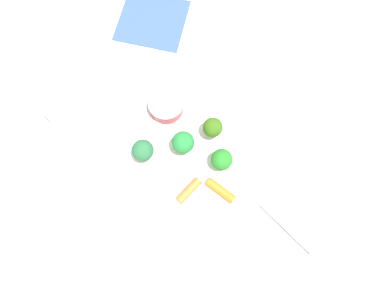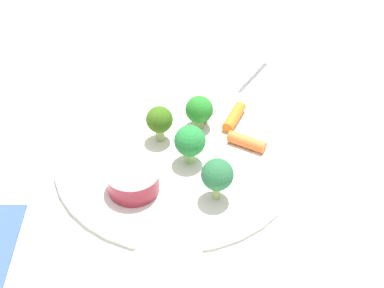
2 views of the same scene
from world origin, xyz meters
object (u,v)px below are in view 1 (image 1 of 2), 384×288
carrot_stick_0 (189,191)px  carrot_stick_1 (221,190)px  drinking_glass (63,104)px  sauce_cup (166,106)px  broccoli_floret_3 (213,128)px  broccoli_floret_2 (143,150)px  napkin (152,20)px  fork (266,208)px  broccoli_floret_0 (222,160)px  broccoli_floret_1 (183,143)px  plate (197,143)px

carrot_stick_0 → carrot_stick_1: (0.05, -0.00, 0.00)m
drinking_glass → carrot_stick_1: bearing=-30.9°
sauce_cup → broccoli_floret_3: size_ratio=1.26×
sauce_cup → broccoli_floret_2: 0.10m
drinking_glass → napkin: bearing=52.2°
fork → napkin: (-0.18, 0.38, -0.01)m
carrot_stick_0 → drinking_glass: bearing=143.6°
broccoli_floret_3 → drinking_glass: 0.26m
carrot_stick_0 → fork: 0.13m
broccoli_floret_3 → carrot_stick_0: 0.11m
napkin → carrot_stick_0: bearing=-80.3°
broccoli_floret_2 → drinking_glass: drinking_glass is taller
broccoli_floret_0 → broccoli_floret_1: 0.07m
broccoli_floret_2 → napkin: bearing=87.3°
broccoli_floret_0 → drinking_glass: (-0.26, 0.11, 0.01)m
broccoli_floret_2 → sauce_cup: bearing=65.8°
broccoli_floret_0 → drinking_glass: size_ratio=0.52×
broccoli_floret_3 → napkin: size_ratio=0.38×
napkin → broccoli_floret_1: bearing=-79.0°
drinking_glass → napkin: (0.15, 0.19, -0.04)m
broccoli_floret_2 → broccoli_floret_3: 0.12m
broccoli_floret_1 → fork: 0.17m
plate → carrot_stick_0: 0.09m
fork → drinking_glass: size_ratio=1.77×
carrot_stick_1 → sauce_cup: bearing=119.4°
broccoli_floret_1 → carrot_stick_1: (0.06, -0.08, -0.02)m
carrot_stick_0 → drinking_glass: (-0.21, 0.15, 0.02)m
drinking_glass → plate: bearing=-16.8°
carrot_stick_0 → napkin: 0.35m
carrot_stick_0 → napkin: size_ratio=0.38×
broccoli_floret_3 → carrot_stick_1: size_ratio=0.93×
carrot_stick_0 → carrot_stick_1: bearing=-2.3°
broccoli_floret_1 → fork: size_ratio=0.33×
carrot_stick_0 → napkin: carrot_stick_0 is taller
broccoli_floret_0 → broccoli_floret_2: size_ratio=0.84×
fork → drinking_glass: bearing=150.7°
broccoli_floret_2 → drinking_glass: size_ratio=0.61×
broccoli_floret_0 → broccoli_floret_3: size_ratio=0.93×
carrot_stick_0 → carrot_stick_1: 0.05m
sauce_cup → carrot_stick_1: 0.17m
fork → carrot_stick_0: bearing=165.2°
drinking_glass → sauce_cup: bearing=-1.3°
plate → sauce_cup: sauce_cup is taller
broccoli_floret_0 → fork: (0.07, -0.08, -0.02)m
broccoli_floret_0 → fork: bearing=-48.5°
broccoli_floret_2 → drinking_glass: 0.16m
broccoli_floret_2 → carrot_stick_1: broccoli_floret_2 is taller
plate → napkin: plate is taller
broccoli_floret_3 → broccoli_floret_1: bearing=-154.0°
plate → broccoli_floret_2: bearing=-166.3°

